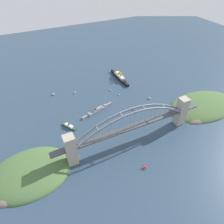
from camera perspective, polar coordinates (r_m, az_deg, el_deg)
ground_plane at (r=375.39m, az=5.27°, el=-7.90°), size 1400.00×1400.00×0.00m
harbor_arch_bridge at (r=352.47m, az=5.58°, el=-4.40°), size 282.96×16.29×71.74m
headland_west_shore at (r=354.54m, az=-22.35°, el=-15.95°), size 130.96×100.05×26.13m
headland_east_shore at (r=488.21m, az=23.97°, el=1.35°), size 163.18×100.78×24.78m
ocean_liner at (r=541.99m, az=2.13°, el=9.78°), size 11.06×90.37×20.52m
naval_cruiser at (r=433.11m, az=-4.22°, el=0.52°), size 76.54×25.85×17.42m
harbor_ferry_steamer at (r=404.43m, az=-11.99°, el=-3.92°), size 22.02×31.62×8.72m
seaplane_taxiing_near_bridge at (r=339.54m, az=9.18°, el=-15.02°), size 10.70×6.96×4.69m
small_boat_0 at (r=496.85m, az=-0.49°, el=6.09°), size 6.99×6.53×2.35m
small_boat_1 at (r=499.44m, az=-16.19°, el=5.01°), size 7.70×5.37×9.06m
small_boat_2 at (r=494.95m, az=-10.39°, el=5.54°), size 4.20×6.72×6.72m
small_boat_3 at (r=475.10m, az=10.50°, el=4.06°), size 8.54×4.94×8.95m
small_boat_4 at (r=481.97m, az=2.06°, el=4.86°), size 7.15×5.44×2.17m
small_boat_5 at (r=438.79m, az=6.22°, el=1.04°), size 7.35×4.71×7.69m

